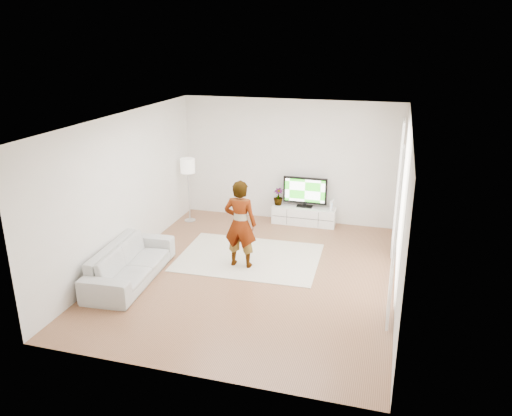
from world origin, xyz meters
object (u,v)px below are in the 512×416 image
(rug, at_px, (249,257))
(player, at_px, (240,224))
(media_console, at_px, (304,215))
(sofa, at_px, (130,263))
(floor_lamp, at_px, (188,169))
(television, at_px, (305,191))

(rug, height_order, player, player)
(media_console, bearing_deg, rug, -107.75)
(sofa, relative_size, floor_lamp, 1.46)
(television, distance_m, sofa, 4.37)
(player, bearing_deg, media_console, -105.78)
(media_console, height_order, television, television)
(media_console, relative_size, television, 1.45)
(media_console, bearing_deg, television, 90.00)
(media_console, relative_size, floor_lamp, 0.97)
(player, relative_size, sofa, 0.77)
(television, bearing_deg, media_console, -90.00)
(television, bearing_deg, player, -106.01)
(floor_lamp, bearing_deg, rug, -39.88)
(rug, bearing_deg, floor_lamp, 140.12)
(sofa, height_order, floor_lamp, floor_lamp)
(rug, bearing_deg, television, 72.46)
(media_console, xyz_separation_m, floor_lamp, (-2.61, -0.52, 1.05))
(rug, xyz_separation_m, floor_lamp, (-1.93, 1.61, 1.25))
(television, relative_size, floor_lamp, 0.67)
(rug, distance_m, sofa, 2.29)
(media_console, bearing_deg, player, -106.17)
(television, bearing_deg, rug, -107.54)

